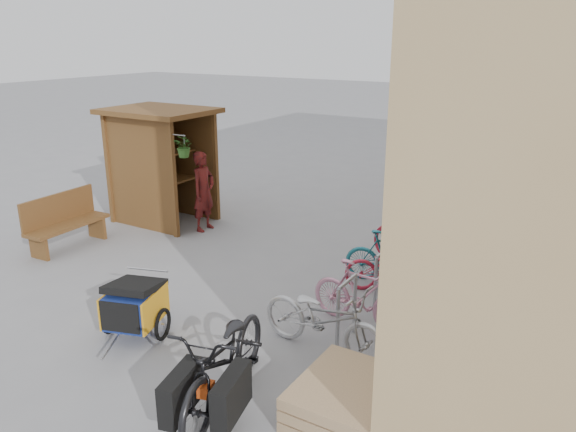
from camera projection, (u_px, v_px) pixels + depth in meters
The scene contains 17 objects.
ground at pixel (209, 299), 8.52m from camera, with size 80.00×80.00×0.00m, color gray.
kiosk at pixel (157, 149), 11.67m from camera, with size 2.49×1.65×2.40m.
bike_rack at pixel (411, 247), 9.17m from camera, with size 0.05×5.35×0.86m.
pallet_stack at pixel (348, 400), 5.83m from camera, with size 1.00×1.20×0.40m.
bench at pixel (65, 221), 10.46m from camera, with size 0.56×1.64×1.03m.
shopping_carts at pixel (506, 192), 12.07m from camera, with size 0.59×1.97×1.05m.
child_trailer at pixel (135, 304), 7.38m from camera, with size 0.91×1.41×0.81m.
cargo_bike at pixel (225, 361), 5.94m from camera, with size 1.18×2.16×1.07m.
person_kiosk at pixel (204, 191), 11.32m from camera, with size 0.59×0.39×1.63m, color maroon.
bike_0 at pixel (324, 318), 6.95m from camera, with size 0.63×1.81×0.95m, color #A8AAAD.
bike_1 at pixel (362, 295), 7.60m from camera, with size 0.43×1.53×0.92m, color #C8819E.
bike_2 at pixel (394, 269), 8.62m from camera, with size 0.53×1.52×0.80m, color maroon.
bike_3 at pixel (390, 258), 8.91m from camera, with size 0.41×1.47×0.88m, color #1E6B78.
bike_4 at pixel (421, 241), 9.48m from camera, with size 0.66×1.90×1.00m, color maroon.
bike_5 at pixel (438, 231), 9.82m from camera, with size 0.53×1.86×1.12m, color silver.
bike_6 at pixel (449, 226), 10.48m from camera, with size 0.56×1.61×0.84m, color #A8AAAD.
bike_7 at pixel (442, 213), 10.90m from camera, with size 0.50×1.76×1.06m, color silver.
Camera 1 is at (5.05, -5.96, 3.83)m, focal length 35.00 mm.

